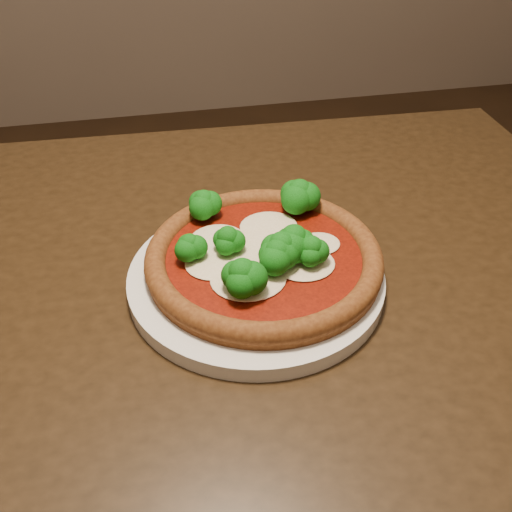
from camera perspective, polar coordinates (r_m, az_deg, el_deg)
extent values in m
plane|color=black|center=(1.38, 1.56, -20.18)|extent=(4.00, 4.00, 0.00)
cube|color=black|center=(0.65, -3.91, -5.48)|extent=(1.10, 0.90, 0.04)
cylinder|color=black|center=(1.29, 16.64, -3.41)|extent=(0.06, 0.06, 0.71)
cylinder|color=silver|center=(0.64, 0.00, -2.18)|extent=(0.29, 0.29, 0.02)
cylinder|color=brown|center=(0.64, 0.78, -0.50)|extent=(0.26, 0.26, 0.01)
torus|color=brown|center=(0.64, 0.78, -0.01)|extent=(0.27, 0.27, 0.02)
cylinder|color=maroon|center=(0.64, 0.78, 0.03)|extent=(0.22, 0.22, 0.00)
ellipsoid|color=#F5E6C2|center=(0.60, -0.78, -2.27)|extent=(0.08, 0.07, 0.01)
ellipsoid|color=#F5E6C2|center=(0.63, 4.81, -0.74)|extent=(0.07, 0.06, 0.01)
ellipsoid|color=#F5E6C2|center=(0.66, -3.88, 1.75)|extent=(0.06, 0.06, 0.01)
ellipsoid|color=#F5E6C2|center=(0.63, -4.02, -0.66)|extent=(0.07, 0.06, 0.01)
ellipsoid|color=#F5E6C2|center=(0.64, 1.10, 0.69)|extent=(0.10, 0.09, 0.01)
ellipsoid|color=#F5E6C2|center=(0.68, 1.27, 3.00)|extent=(0.07, 0.06, 0.01)
ellipsoid|color=#F5E6C2|center=(0.66, 6.33, 1.26)|extent=(0.05, 0.04, 0.00)
ellipsoid|color=#148216|center=(0.61, 5.53, 0.75)|extent=(0.04, 0.04, 0.04)
ellipsoid|color=#148216|center=(0.61, 2.58, 0.93)|extent=(0.05, 0.05, 0.04)
ellipsoid|color=#148216|center=(0.57, -1.37, -1.84)|extent=(0.05, 0.05, 0.04)
ellipsoid|color=#148216|center=(0.60, 2.15, 0.24)|extent=(0.05, 0.05, 0.04)
ellipsoid|color=#148216|center=(0.62, 3.79, 1.65)|extent=(0.05, 0.05, 0.04)
ellipsoid|color=#148216|center=(0.63, -2.83, 1.77)|extent=(0.04, 0.04, 0.04)
ellipsoid|color=#148216|center=(0.62, 4.13, 1.00)|extent=(0.04, 0.04, 0.03)
ellipsoid|color=#148216|center=(0.62, -6.63, 1.11)|extent=(0.04, 0.04, 0.03)
ellipsoid|color=#148216|center=(0.69, -5.24, 5.41)|extent=(0.04, 0.04, 0.04)
ellipsoid|color=#148216|center=(0.70, 4.37, 6.28)|extent=(0.05, 0.05, 0.04)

